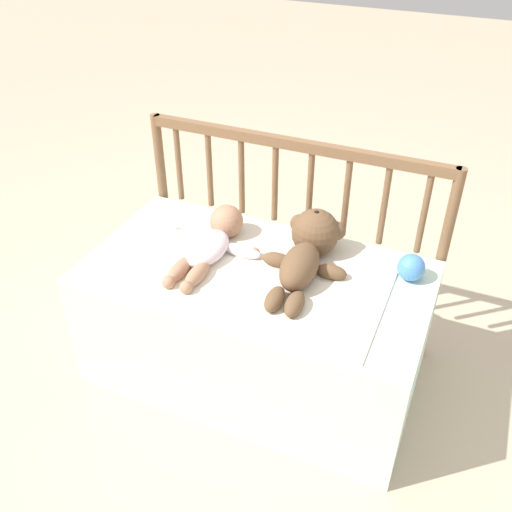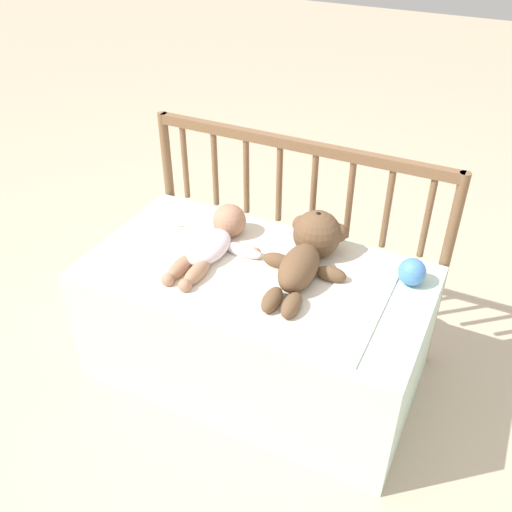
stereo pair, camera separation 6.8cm
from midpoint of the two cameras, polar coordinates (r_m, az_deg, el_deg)
name	(u,v)px [view 2 (the right image)]	position (r m, az deg, el deg)	size (l,w,h in m)	color
ground_plane	(256,369)	(2.15, 0.89, -11.20)	(12.00, 12.00, 0.00)	#C6B293
crib_mattress	(256,323)	(1.99, 0.95, -6.76)	(1.12, 0.60, 0.45)	silver
crib_rail	(296,200)	(2.04, 4.94, 5.56)	(1.12, 0.04, 0.78)	brown
blanket	(252,269)	(1.85, 0.69, -1.30)	(0.88, 0.55, 0.01)	silver
teddy_bear	(308,250)	(1.84, 6.33, 0.58)	(0.28, 0.45, 0.16)	brown
baby	(213,242)	(1.92, -3.32, 1.43)	(0.35, 0.42, 0.12)	white
toy_ball	(412,272)	(1.85, 16.36, -1.54)	(0.09, 0.09, 0.09)	#4C8CDB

